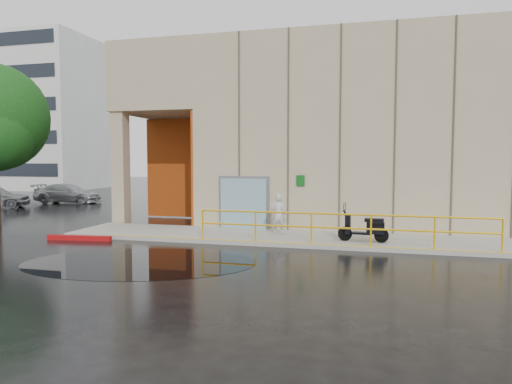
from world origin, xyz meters
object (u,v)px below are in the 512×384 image
red_curb (79,238)px  person (278,214)px  scooter (364,220)px  car_c (68,193)px

red_curb → person: bearing=18.7°
scooter → red_curb: 10.10m
person → red_curb: size_ratio=0.62×
person → car_c: (-16.62, 10.17, -0.25)m
scooter → person: bearing=168.3°
scooter → red_curb: size_ratio=0.71×
person → scooter: bearing=152.5°
scooter → red_curb: (-9.96, -1.43, -0.80)m
car_c → scooter: bearing=-127.8°
scooter → car_c: size_ratio=0.38×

